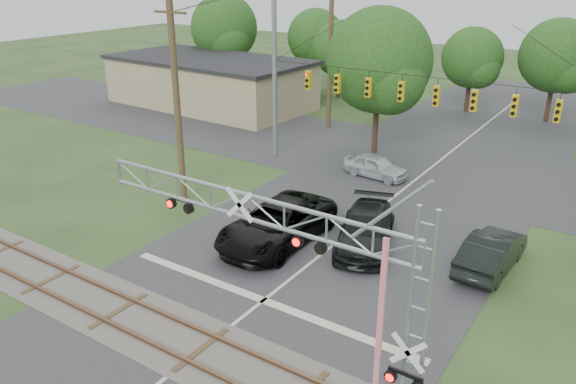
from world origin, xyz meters
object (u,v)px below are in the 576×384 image
Objects in this scene: crossing_gantry at (304,277)px; traffic_signal_span at (435,89)px; pickup_black at (277,223)px; commercial_building at (210,82)px; sedan_silver at (376,166)px; car_dark at (366,229)px.

crossing_gantry is 0.54× the size of traffic_signal_span.
traffic_signal_span is 11.68m from pickup_black.
crossing_gantry is 18.70m from traffic_signal_span.
traffic_signal_span is at bearing 72.48° from pickup_black.
crossing_gantry is 10.97m from pickup_black.
commercial_building is at bearing 134.67° from crossing_gantry.
pickup_black is at bearing 128.53° from crossing_gantry.
crossing_gantry is 1.57× the size of pickup_black.
pickup_black is 10.18m from sedan_silver.
traffic_signal_span is 5.85m from sedan_silver.
commercial_building is (-23.58, 16.83, 1.30)m from car_dark.
traffic_signal_span is at bearing 100.23° from crossing_gantry.
pickup_black is at bearing -40.57° from commercial_building.
traffic_signal_span is 9.61m from car_dark.
pickup_black is 3.98m from car_dark.
car_dark is 0.30× the size of commercial_building.
pickup_black is (-3.18, -10.20, -4.72)m from traffic_signal_span.
commercial_building reaches higher than pickup_black.
commercial_building reaches higher than car_dark.
pickup_black is 1.69× the size of sedan_silver.
crossing_gantry is 11.08m from car_dark.
crossing_gantry is at bearing -51.66° from pickup_black.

